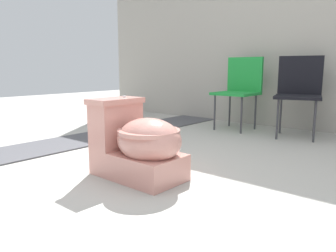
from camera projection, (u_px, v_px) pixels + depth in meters
ground_plane at (138, 183)px, 2.03m from camera, size 14.00×14.00×0.00m
gravel_strip at (81, 140)px, 3.23m from camera, size 0.56×8.00×0.01m
toilet at (138, 144)px, 2.11m from camera, size 0.64×0.39×0.52m
folding_chair_left at (240, 85)px, 3.81m from camera, size 0.44×0.44×0.83m
folding_chair_middle at (299, 87)px, 3.38m from camera, size 0.55×0.55×0.83m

